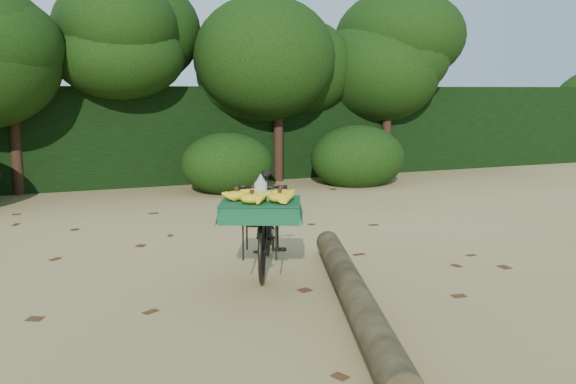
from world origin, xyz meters
name	(u,v)px	position (x,y,z in m)	size (l,w,h in m)	color
ground	(201,271)	(0.00, 0.00, 0.00)	(80.00, 80.00, 0.00)	tan
vendor_bicycle	(265,221)	(0.59, -0.20, 0.49)	(1.17, 1.75, 0.95)	black
fallen_log	(353,292)	(0.91, -1.43, 0.12)	(0.24, 0.24, 3.33)	brown
hedge_backdrop	(121,134)	(0.00, 6.30, 0.90)	(26.00, 1.80, 1.80)	black
tree_row	(84,74)	(-0.65, 5.50, 2.00)	(14.50, 2.00, 4.00)	black
bush_clumps	(168,169)	(0.50, 4.30, 0.45)	(8.80, 1.70, 0.90)	black
leaf_litter	(187,254)	(0.00, 0.65, 0.01)	(7.00, 7.30, 0.01)	#492813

